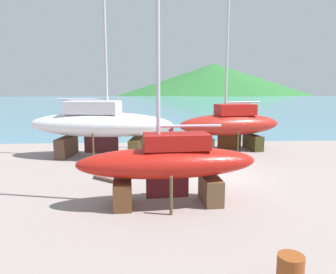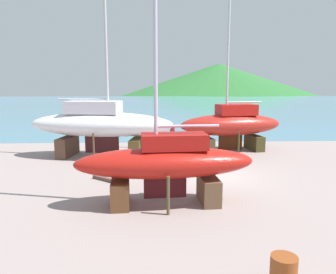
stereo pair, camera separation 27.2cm
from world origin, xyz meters
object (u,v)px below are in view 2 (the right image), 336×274
object	(u,v)px
sailboat_far_slipway	(166,163)
sailboat_large_starboard	(101,124)
barrel_tipped_right	(283,274)
worker	(172,133)
sailboat_small_center	(231,124)

from	to	relation	value
sailboat_far_slipway	sailboat_large_starboard	distance (m)	9.60
sailboat_far_slipway	barrel_tipped_right	distance (m)	6.32
sailboat_far_slipway	worker	bearing A→B (deg)	-98.19
barrel_tipped_right	sailboat_far_slipway	bearing A→B (deg)	114.19
sailboat_large_starboard	worker	size ratio (longest dim) A/B	9.22
sailboat_large_starboard	barrel_tipped_right	size ratio (longest dim) A/B	18.26
sailboat_small_center	barrel_tipped_right	world-z (taller)	sailboat_small_center
sailboat_small_center	worker	distance (m)	5.21
sailboat_far_slipway	sailboat_large_starboard	bearing A→B (deg)	-69.62
sailboat_small_center	sailboat_large_starboard	bearing A→B (deg)	-1.27
sailboat_small_center	barrel_tipped_right	xyz separation A→B (m)	(-2.48, -15.85, -1.48)
sailboat_large_starboard	worker	bearing A→B (deg)	51.26
sailboat_small_center	sailboat_far_slipway	bearing A→B (deg)	53.27
sailboat_large_starboard	sailboat_far_slipway	bearing A→B (deg)	-57.50
sailboat_large_starboard	barrel_tipped_right	xyz separation A→B (m)	(6.48, -14.39, -1.75)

